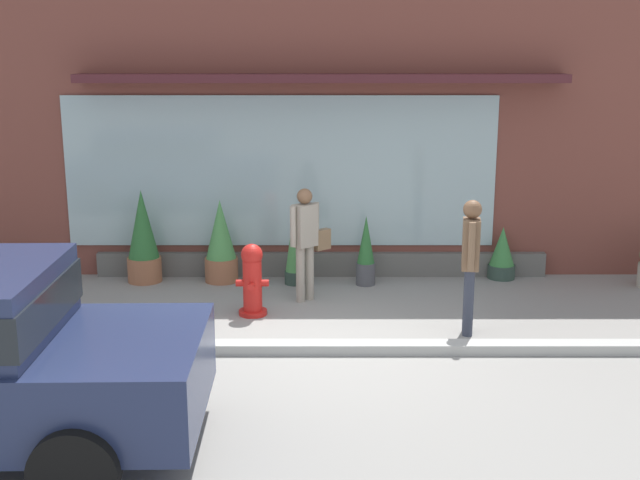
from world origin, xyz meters
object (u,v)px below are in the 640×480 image
(potted_plant_doorstep, at_px, (504,254))
(potted_plant_trailing_edge, at_px, (297,246))
(potted_plant_window_left, at_px, (223,243))
(pedestrian_with_handbag, at_px, (308,236))
(potted_plant_window_center, at_px, (368,252))
(fire_hydrant, at_px, (254,279))
(pedestrian_passerby, at_px, (473,257))
(potted_plant_by_entrance, at_px, (145,238))

(potted_plant_doorstep, xyz_separation_m, potted_plant_trailing_edge, (-3.09, -0.29, 0.20))
(potted_plant_window_left, relative_size, potted_plant_trailing_edge, 1.03)
(pedestrian_with_handbag, height_order, potted_plant_doorstep, pedestrian_with_handbag)
(potted_plant_window_center, bearing_deg, potted_plant_window_left, 175.14)
(pedestrian_with_handbag, xyz_separation_m, potted_plant_window_center, (0.85, 0.74, -0.41))
(pedestrian_with_handbag, xyz_separation_m, potted_plant_trailing_edge, (-0.18, 0.78, -0.32))
(fire_hydrant, height_order, pedestrian_with_handbag, pedestrian_with_handbag)
(pedestrian_with_handbag, relative_size, potted_plant_window_left, 1.27)
(fire_hydrant, relative_size, potted_plant_doorstep, 1.20)
(pedestrian_passerby, distance_m, potted_plant_doorstep, 2.64)
(fire_hydrant, height_order, potted_plant_trailing_edge, potted_plant_trailing_edge)
(potted_plant_window_left, bearing_deg, pedestrian_passerby, -34.69)
(potted_plant_doorstep, distance_m, potted_plant_trailing_edge, 3.11)
(fire_hydrant, relative_size, potted_plant_by_entrance, 0.69)
(pedestrian_passerby, distance_m, potted_plant_by_entrance, 4.93)
(pedestrian_passerby, relative_size, potted_plant_doorstep, 2.10)
(potted_plant_by_entrance, distance_m, potted_plant_trailing_edge, 2.24)
(fire_hydrant, bearing_deg, potted_plant_window_left, 110.94)
(pedestrian_with_handbag, bearing_deg, potted_plant_doorstep, -21.51)
(fire_hydrant, bearing_deg, potted_plant_by_entrance, 138.56)
(potted_plant_doorstep, bearing_deg, pedestrian_with_handbag, -159.74)
(potted_plant_trailing_edge, bearing_deg, fire_hydrant, -109.84)
(pedestrian_passerby, xyz_separation_m, potted_plant_doorstep, (0.94, 2.40, -0.58))
(potted_plant_window_left, distance_m, potted_plant_trailing_edge, 1.10)
(potted_plant_doorstep, relative_size, potted_plant_by_entrance, 0.57)
(pedestrian_passerby, height_order, potted_plant_by_entrance, pedestrian_passerby)
(potted_plant_doorstep, xyz_separation_m, potted_plant_by_entrance, (-5.32, -0.17, 0.28))
(potted_plant_window_center, bearing_deg, potted_plant_by_entrance, 177.04)
(pedestrian_passerby, height_order, potted_plant_window_left, pedestrian_passerby)
(fire_hydrant, distance_m, potted_plant_by_entrance, 2.31)
(fire_hydrant, xyz_separation_m, potted_plant_by_entrance, (-1.73, 1.52, 0.18))
(fire_hydrant, height_order, pedestrian_passerby, pedestrian_passerby)
(fire_hydrant, bearing_deg, potted_plant_doorstep, 25.16)
(pedestrian_passerby, height_order, potted_plant_window_center, pedestrian_passerby)
(potted_plant_doorstep, bearing_deg, pedestrian_passerby, -111.33)
(fire_hydrant, xyz_separation_m, potted_plant_trailing_edge, (0.51, 1.40, 0.10))
(potted_plant_by_entrance, distance_m, potted_plant_window_left, 1.14)
(pedestrian_with_handbag, relative_size, potted_plant_trailing_edge, 1.31)
(potted_plant_by_entrance, xyz_separation_m, potted_plant_trailing_edge, (2.23, -0.12, -0.08))
(potted_plant_window_center, relative_size, potted_plant_trailing_edge, 0.86)
(potted_plant_by_entrance, height_order, potted_plant_trailing_edge, potted_plant_by_entrance)
(potted_plant_doorstep, xyz_separation_m, potted_plant_window_center, (-2.06, -0.34, 0.11))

